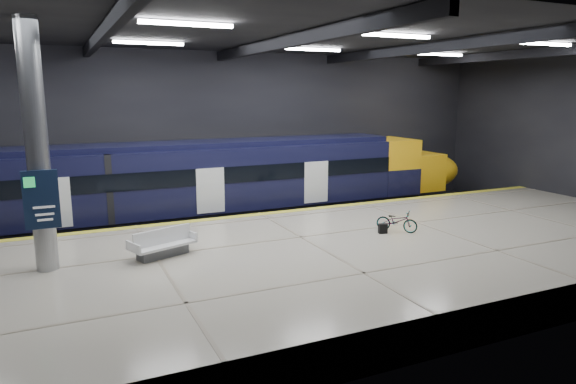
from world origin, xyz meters
TOP-DOWN VIEW (x-y plane):
  - ground at (0.00, 0.00)m, footprint 30.00×30.00m
  - room_shell at (-0.00, 0.00)m, footprint 30.10×16.10m
  - platform at (0.00, -2.50)m, footprint 30.00×11.00m
  - safety_strip at (0.00, 2.75)m, footprint 30.00×0.40m
  - rails at (0.00, 5.50)m, footprint 30.00×1.52m
  - train at (-2.96, 5.50)m, footprint 29.40×2.84m
  - bench at (-4.79, -1.20)m, footprint 2.15×1.45m
  - bicycle at (3.46, -1.79)m, footprint 1.34×1.48m
  - pannier_bag at (2.86, -1.79)m, footprint 0.33×0.24m
  - info_column at (-8.00, -1.03)m, footprint 0.90×0.78m

SIDE VIEW (x-z plane):
  - ground at x=0.00m, z-range 0.00..0.00m
  - rails at x=0.00m, z-range 0.00..0.16m
  - platform at x=0.00m, z-range 0.00..1.10m
  - safety_strip at x=0.00m, z-range 1.10..1.11m
  - pannier_bag at x=2.86m, z-range 1.10..1.45m
  - bench at x=-4.79m, z-range 0.97..1.85m
  - bicycle at x=3.46m, z-range 1.10..1.88m
  - train at x=-2.96m, z-range 0.16..3.95m
  - info_column at x=-8.00m, z-range 1.01..7.91m
  - room_shell at x=0.00m, z-range 1.69..9.74m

